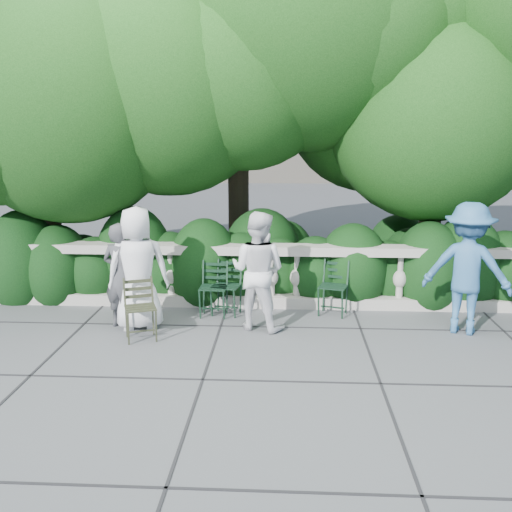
{
  "coord_description": "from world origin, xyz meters",
  "views": [
    {
      "loc": [
        0.43,
        -6.95,
        2.78
      ],
      "look_at": [
        0.0,
        1.0,
        1.0
      ],
      "focal_mm": 40.0,
      "sensor_mm": 36.0,
      "label": 1
    }
  ],
  "objects_px": {
    "chair_b": "(212,319)",
    "person_casual_man": "(258,271)",
    "chair_c": "(330,318)",
    "chair_d": "(224,317)",
    "person_older_blue": "(467,268)",
    "chair_weathered": "(143,343)",
    "person_woman_grey": "(121,276)",
    "person_businessman": "(138,268)"
  },
  "relations": [
    {
      "from": "chair_b",
      "to": "person_casual_man",
      "type": "height_order",
      "value": "person_casual_man"
    },
    {
      "from": "chair_c",
      "to": "chair_d",
      "type": "bearing_deg",
      "value": -160.66
    },
    {
      "from": "chair_d",
      "to": "person_older_blue",
      "type": "bearing_deg",
      "value": 3.94
    },
    {
      "from": "chair_weathered",
      "to": "person_woman_grey",
      "type": "height_order",
      "value": "person_woman_grey"
    },
    {
      "from": "chair_c",
      "to": "person_older_blue",
      "type": "xyz_separation_m",
      "value": [
        1.81,
        -0.51,
        0.91
      ]
    },
    {
      "from": "person_woman_grey",
      "to": "person_older_blue",
      "type": "bearing_deg",
      "value": -161.49
    },
    {
      "from": "chair_b",
      "to": "chair_c",
      "type": "distance_m",
      "value": 1.78
    },
    {
      "from": "person_woman_grey",
      "to": "person_older_blue",
      "type": "distance_m",
      "value": 4.81
    },
    {
      "from": "chair_d",
      "to": "person_older_blue",
      "type": "relative_size",
      "value": 0.46
    },
    {
      "from": "person_casual_man",
      "to": "person_older_blue",
      "type": "relative_size",
      "value": 0.92
    },
    {
      "from": "chair_b",
      "to": "chair_d",
      "type": "height_order",
      "value": "same"
    },
    {
      "from": "chair_weathered",
      "to": "person_older_blue",
      "type": "relative_size",
      "value": 0.46
    },
    {
      "from": "chair_b",
      "to": "chair_c",
      "type": "relative_size",
      "value": 1.0
    },
    {
      "from": "chair_d",
      "to": "person_woman_grey",
      "type": "distance_m",
      "value": 1.66
    },
    {
      "from": "chair_d",
      "to": "person_casual_man",
      "type": "xyz_separation_m",
      "value": [
        0.54,
        -0.42,
        0.84
      ]
    },
    {
      "from": "person_woman_grey",
      "to": "chair_c",
      "type": "bearing_deg",
      "value": -151.52
    },
    {
      "from": "person_businessman",
      "to": "person_older_blue",
      "type": "relative_size",
      "value": 0.96
    },
    {
      "from": "chair_weathered",
      "to": "person_older_blue",
      "type": "distance_m",
      "value": 4.52
    },
    {
      "from": "person_older_blue",
      "to": "person_casual_man",
      "type": "bearing_deg",
      "value": 21.43
    },
    {
      "from": "chair_b",
      "to": "chair_weathered",
      "type": "xyz_separation_m",
      "value": [
        -0.79,
        -1.03,
        0.0
      ]
    },
    {
      "from": "chair_weathered",
      "to": "person_casual_man",
      "type": "bearing_deg",
      "value": 5.04
    },
    {
      "from": "person_woman_grey",
      "to": "person_casual_man",
      "type": "bearing_deg",
      "value": -160.14
    },
    {
      "from": "chair_weathered",
      "to": "person_woman_grey",
      "type": "bearing_deg",
      "value": 104.6
    },
    {
      "from": "person_casual_man",
      "to": "person_older_blue",
      "type": "height_order",
      "value": "person_older_blue"
    },
    {
      "from": "chair_c",
      "to": "person_woman_grey",
      "type": "xyz_separation_m",
      "value": [
        -3.0,
        -0.56,
        0.76
      ]
    },
    {
      "from": "chair_b",
      "to": "chair_d",
      "type": "xyz_separation_m",
      "value": [
        0.16,
        0.09,
        0.0
      ]
    },
    {
      "from": "chair_weathered",
      "to": "person_businessman",
      "type": "height_order",
      "value": "person_businessman"
    },
    {
      "from": "person_woman_grey",
      "to": "person_businessman",
      "type": "bearing_deg",
      "value": -170.05
    },
    {
      "from": "chair_c",
      "to": "person_casual_man",
      "type": "relative_size",
      "value": 0.5
    },
    {
      "from": "chair_d",
      "to": "person_businessman",
      "type": "bearing_deg",
      "value": -143.99
    },
    {
      "from": "person_businessman",
      "to": "chair_c",
      "type": "bearing_deg",
      "value": -179.92
    },
    {
      "from": "person_casual_man",
      "to": "person_older_blue",
      "type": "xyz_separation_m",
      "value": [
        2.88,
        -0.01,
        0.07
      ]
    },
    {
      "from": "chair_b",
      "to": "chair_d",
      "type": "bearing_deg",
      "value": 32.0
    },
    {
      "from": "person_woman_grey",
      "to": "chair_weathered",
      "type": "bearing_deg",
      "value": 142.57
    },
    {
      "from": "chair_b",
      "to": "person_woman_grey",
      "type": "bearing_deg",
      "value": -160.27
    },
    {
      "from": "person_businessman",
      "to": "person_casual_man",
      "type": "height_order",
      "value": "person_businessman"
    },
    {
      "from": "chair_d",
      "to": "person_older_blue",
      "type": "distance_m",
      "value": 3.56
    },
    {
      "from": "chair_c",
      "to": "chair_weathered",
      "type": "distance_m",
      "value": 2.83
    },
    {
      "from": "chair_c",
      "to": "person_older_blue",
      "type": "relative_size",
      "value": 0.46
    },
    {
      "from": "person_businessman",
      "to": "chair_weathered",
      "type": "bearing_deg",
      "value": 94.72
    },
    {
      "from": "chair_b",
      "to": "chair_c",
      "type": "xyz_separation_m",
      "value": [
        1.77,
        0.16,
        0.0
      ]
    },
    {
      "from": "person_woman_grey",
      "to": "person_casual_man",
      "type": "relative_size",
      "value": 0.9
    }
  ]
}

